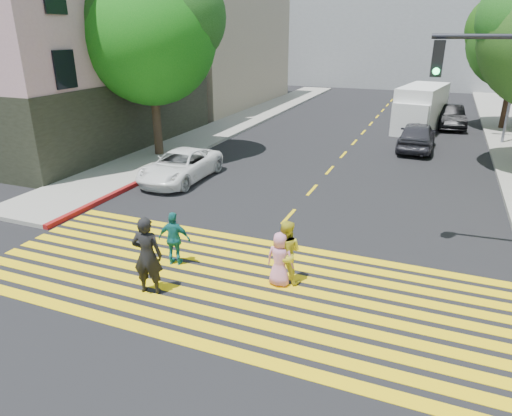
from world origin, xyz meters
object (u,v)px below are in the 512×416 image
Objects in this scene: pedestrian_woman at (285,252)px; dark_car_near at (417,136)px; pedestrian_man at (147,256)px; dark_car_parked at (449,116)px; pedestrian_child at (280,259)px; white_van at (420,110)px; white_sedan at (180,166)px; silver_car at (431,108)px; pedestrian_extra at (174,239)px; tree_left at (152,30)px.

pedestrian_woman is 15.75m from dark_car_near.
pedestrian_man reaches higher than dark_car_parked.
pedestrian_child is 0.23× the size of white_van.
pedestrian_man is at bearing -63.99° from white_sedan.
silver_car is (2.42, 26.75, -0.10)m from pedestrian_child.
dark_car_parked is at bearing -102.21° from pedestrian_woman.
dark_car_near reaches higher than pedestrian_extra.
tree_left reaches higher than pedestrian_man.
pedestrian_man is 18.02m from dark_car_near.
pedestrian_extra is 21.90m from white_van.
pedestrian_child is 0.94× the size of pedestrian_extra.
white_van is (-0.51, -5.46, 0.69)m from silver_car.
white_van is (8.65, 14.75, 0.68)m from white_sedan.
pedestrian_woman is 26.66m from silver_car.
tree_left is at bearing 58.28° from silver_car.
pedestrian_woman is at bearing 173.99° from pedestrian_extra.
pedestrian_child is 15.95m from dark_car_near.
pedestrian_woman reaches higher than pedestrian_extra.
dark_car_near is (8.90, 9.27, 0.13)m from white_sedan.
dark_car_near is (2.08, 15.62, -0.07)m from pedestrian_woman.
dark_car_near is 7.32m from dark_car_parked.
pedestrian_extra is 0.36× the size of silver_car.
tree_left reaches higher than white_sedan.
pedestrian_child is 2.99m from pedestrian_extra.
dark_car_parked is (1.55, 7.15, -0.03)m from dark_car_near.
white_sedan is at bearing -45.68° from tree_left.
tree_left reaches higher than dark_car_near.
pedestrian_woman reaches higher than dark_car_parked.
white_sedan is (2.98, -3.05, -5.35)m from tree_left.
pedestrian_man is at bearing -92.33° from white_van.
white_sedan is at bearing 69.17° from silver_car.
tree_left is at bearing -72.41° from pedestrian_man.
pedestrian_man is 28.75m from silver_car.
tree_left is at bearing -143.94° from dark_car_parked.
dark_car_parked is (10.45, 16.42, 0.10)m from white_sedan.
dark_car_near is at bearing -78.03° from white_van.
pedestrian_woman is at bearing -85.61° from white_van.
dark_car_parked is (3.64, 22.76, -0.11)m from pedestrian_woman.
tree_left is 5.87× the size of pedestrian_extra.
dark_car_parked is (3.71, 22.95, 0.02)m from pedestrian_child.
pedestrian_extra reaches higher than white_sedan.
pedestrian_man reaches higher than white_sedan.
pedestrian_man reaches higher than dark_car_near.
silver_car is at bearing 65.64° from white_sedan.
dark_car_near is (5.15, 15.85, 0.00)m from pedestrian_extra.
dark_car_near is at bearing -96.21° from pedestrian_child.
pedestrian_woman is 21.19m from white_van.
white_sedan is 1.07× the size of silver_car.
pedestrian_woman is 1.10× the size of pedestrian_extra.
pedestrian_man is 1.18× the size of pedestrian_woman.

